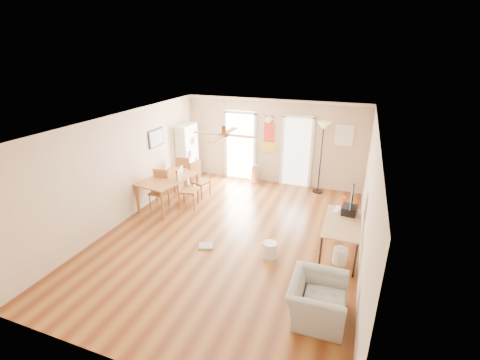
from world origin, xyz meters
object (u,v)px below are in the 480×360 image
at_px(bookshelf, 188,153).
at_px(armchair, 317,300).
at_px(dining_chair_far, 185,172).
at_px(dining_chair_right_b, 188,188).
at_px(wastebasket_a, 270,250).
at_px(dining_chair_near, 159,190).
at_px(computer_desk, 340,238).
at_px(wastebasket_b, 340,256).
at_px(dining_chair_right_a, 201,180).
at_px(printer, 350,210).
at_px(trash_can, 255,174).
at_px(dining_table, 169,191).
at_px(torchiere_lamp, 321,158).

distance_m(bookshelf, armchair, 6.51).
bearing_deg(bookshelf, dining_chair_far, -66.08).
height_order(dining_chair_right_b, wastebasket_a, dining_chair_right_b).
xyz_separation_m(dining_chair_near, computer_desk, (4.66, -0.55, -0.13)).
bearing_deg(computer_desk, dining_chair_right_b, 167.71).
bearing_deg(wastebasket_a, wastebasket_b, 12.02).
relative_size(dining_chair_far, armchair, 1.00).
bearing_deg(dining_chair_near, armchair, -33.87).
height_order(dining_chair_right_a, dining_chair_far, dining_chair_right_a).
distance_m(dining_chair_far, wastebasket_b, 5.32).
bearing_deg(wastebasket_a, dining_chair_near, 161.19).
relative_size(printer, armchair, 0.34).
relative_size(trash_can, computer_desk, 0.42).
height_order(bookshelf, wastebasket_a, bookshelf).
xyz_separation_m(dining_chair_right_a, trash_can, (1.14, 1.52, -0.20)).
xyz_separation_m(trash_can, computer_desk, (2.81, -3.12, 0.08)).
relative_size(dining_table, armchair, 1.61).
xyz_separation_m(bookshelf, trash_can, (2.09, 0.51, -0.60)).
bearing_deg(computer_desk, dining_chair_near, 173.25).
distance_m(dining_chair_near, torchiere_lamp, 4.59).
distance_m(trash_can, wastebasket_a, 4.00).
xyz_separation_m(dining_table, dining_chair_right_a, (0.55, 0.80, 0.11)).
distance_m(bookshelf, dining_chair_far, 0.70).
relative_size(torchiere_lamp, armchair, 2.13).
relative_size(bookshelf, dining_table, 1.14).
relative_size(computer_desk, printer, 4.20).
xyz_separation_m(dining_chair_near, armchair, (4.46, -2.42, -0.19)).
bearing_deg(printer, armchair, -89.82).
distance_m(bookshelf, dining_chair_right_a, 1.44).
xyz_separation_m(wastebasket_a, wastebasket_b, (1.35, 0.29, -0.00)).
height_order(dining_table, dining_chair_right_a, dining_chair_right_a).
distance_m(dining_chair_far, armchair, 5.99).
bearing_deg(dining_table, torchiere_lamp, 31.81).
bearing_deg(wastebasket_b, torchiere_lamp, 104.82).
height_order(dining_chair_right_b, computer_desk, dining_chair_right_b).
relative_size(dining_table, computer_desk, 1.12).
relative_size(wastebasket_a, armchair, 0.34).
distance_m(dining_table, wastebasket_b, 4.68).
xyz_separation_m(bookshelf, dining_chair_right_a, (0.95, -1.01, -0.40)).
relative_size(bookshelf, trash_can, 3.00).
height_order(trash_can, torchiere_lamp, torchiere_lamp).
bearing_deg(dining_table, wastebasket_a, -23.46).
bearing_deg(armchair, printer, -8.33).
bearing_deg(printer, computer_desk, -96.60).
xyz_separation_m(dining_table, dining_chair_right_b, (0.55, 0.07, 0.15)).
bearing_deg(armchair, computer_desk, -6.83).
height_order(printer, wastebasket_a, printer).
bearing_deg(trash_can, armchair, -62.31).
relative_size(dining_table, dining_chair_right_a, 1.57).
bearing_deg(trash_can, printer, -42.97).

